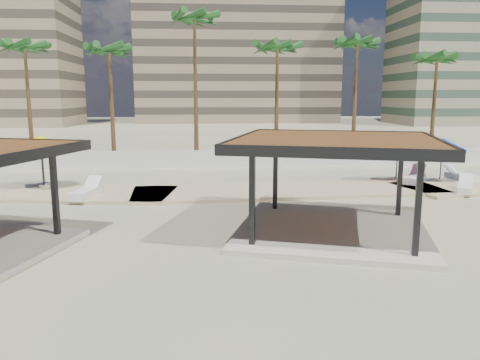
{
  "coord_description": "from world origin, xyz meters",
  "views": [
    {
      "loc": [
        -2.31,
        -16.48,
        4.9
      ],
      "look_at": [
        -0.87,
        3.06,
        1.4
      ],
      "focal_mm": 35.0,
      "sensor_mm": 36.0,
      "label": 1
    }
  ],
  "objects_px": {
    "pavilion_central": "(335,177)",
    "lounger_b": "(465,187)",
    "lounger_c": "(461,176)",
    "lounger_a": "(86,193)",
    "umbrella_c": "(398,142)",
    "lounger_d": "(415,178)",
    "umbrella_a": "(42,145)"
  },
  "relations": [
    {
      "from": "pavilion_central",
      "to": "umbrella_a",
      "type": "height_order",
      "value": "pavilion_central"
    },
    {
      "from": "umbrella_c",
      "to": "lounger_a",
      "type": "xyz_separation_m",
      "value": [
        -16.62,
        -3.35,
        -1.99
      ]
    },
    {
      "from": "umbrella_a",
      "to": "umbrella_c",
      "type": "relative_size",
      "value": 0.97
    },
    {
      "from": "lounger_c",
      "to": "lounger_d",
      "type": "distance_m",
      "value": 3.17
    },
    {
      "from": "lounger_c",
      "to": "lounger_a",
      "type": "bearing_deg",
      "value": 73.49
    },
    {
      "from": "lounger_a",
      "to": "lounger_c",
      "type": "bearing_deg",
      "value": -67.03
    },
    {
      "from": "umbrella_a",
      "to": "lounger_d",
      "type": "distance_m",
      "value": 20.55
    },
    {
      "from": "lounger_b",
      "to": "pavilion_central",
      "type": "bearing_deg",
      "value": 157.29
    },
    {
      "from": "pavilion_central",
      "to": "umbrella_a",
      "type": "relative_size",
      "value": 2.98
    },
    {
      "from": "lounger_a",
      "to": "pavilion_central",
      "type": "bearing_deg",
      "value": -107.46
    },
    {
      "from": "umbrella_c",
      "to": "lounger_c",
      "type": "distance_m",
      "value": 4.38
    },
    {
      "from": "lounger_b",
      "to": "lounger_c",
      "type": "bearing_deg",
      "value": 5.0
    },
    {
      "from": "umbrella_a",
      "to": "lounger_d",
      "type": "relative_size",
      "value": 1.23
    },
    {
      "from": "umbrella_c",
      "to": "lounger_c",
      "type": "relative_size",
      "value": 1.46
    },
    {
      "from": "pavilion_central",
      "to": "umbrella_c",
      "type": "height_order",
      "value": "pavilion_central"
    },
    {
      "from": "umbrella_c",
      "to": "lounger_d",
      "type": "xyz_separation_m",
      "value": [
        0.8,
        -0.69,
        -1.98
      ]
    },
    {
      "from": "pavilion_central",
      "to": "lounger_d",
      "type": "bearing_deg",
      "value": 68.36
    },
    {
      "from": "umbrella_a",
      "to": "pavilion_central",
      "type": "bearing_deg",
      "value": -35.6
    },
    {
      "from": "umbrella_c",
      "to": "lounger_d",
      "type": "height_order",
      "value": "umbrella_c"
    },
    {
      "from": "lounger_d",
      "to": "pavilion_central",
      "type": "bearing_deg",
      "value": 177.86
    },
    {
      "from": "umbrella_a",
      "to": "lounger_d",
      "type": "height_order",
      "value": "umbrella_a"
    },
    {
      "from": "lounger_b",
      "to": "lounger_d",
      "type": "relative_size",
      "value": 0.9
    },
    {
      "from": "umbrella_c",
      "to": "pavilion_central",
      "type": "bearing_deg",
      "value": -123.41
    },
    {
      "from": "pavilion_central",
      "to": "lounger_b",
      "type": "relative_size",
      "value": 4.08
    },
    {
      "from": "pavilion_central",
      "to": "lounger_a",
      "type": "xyz_separation_m",
      "value": [
        -10.31,
        6.21,
        -1.7
      ]
    },
    {
      "from": "lounger_c",
      "to": "pavilion_central",
      "type": "bearing_deg",
      "value": 107.39
    },
    {
      "from": "umbrella_c",
      "to": "lounger_c",
      "type": "height_order",
      "value": "umbrella_c"
    },
    {
      "from": "lounger_a",
      "to": "lounger_b",
      "type": "relative_size",
      "value": 1.12
    },
    {
      "from": "umbrella_a",
      "to": "lounger_c",
      "type": "bearing_deg",
      "value": 0.1
    },
    {
      "from": "umbrella_a",
      "to": "lounger_b",
      "type": "xyz_separation_m",
      "value": [
        21.86,
        -3.36,
        -1.96
      ]
    },
    {
      "from": "pavilion_central",
      "to": "lounger_b",
      "type": "xyz_separation_m",
      "value": [
        8.51,
        6.2,
        -1.72
      ]
    },
    {
      "from": "pavilion_central",
      "to": "lounger_c",
      "type": "xyz_separation_m",
      "value": [
        10.19,
        9.6,
        -1.73
      ]
    }
  ]
}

